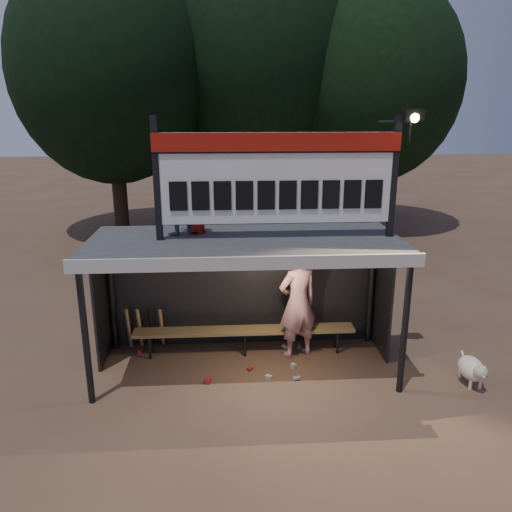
# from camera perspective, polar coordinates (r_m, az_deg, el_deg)

# --- Properties ---
(ground) EXTENTS (80.00, 80.00, 0.00)m
(ground) POSITION_cam_1_polar(r_m,az_deg,el_deg) (8.86, -1.15, -12.63)
(ground) COLOR brown
(ground) RESTS_ON ground
(player) EXTENTS (0.88, 0.74, 2.05)m
(player) POSITION_cam_1_polar(r_m,az_deg,el_deg) (8.88, 4.80, -5.30)
(player) COLOR silver
(player) RESTS_ON ground
(child_a) EXTENTS (0.67, 0.63, 1.10)m
(child_a) POSITION_cam_1_polar(r_m,az_deg,el_deg) (8.26, -9.16, 6.23)
(child_a) COLOR slate
(child_a) RESTS_ON dugout_shelter
(child_b) EXTENTS (0.50, 0.47, 0.86)m
(child_b) POSITION_cam_1_polar(r_m,az_deg,el_deg) (8.30, -6.86, 5.51)
(child_b) COLOR maroon
(child_b) RESTS_ON dugout_shelter
(dugout_shelter) EXTENTS (5.10, 2.08, 2.32)m
(dugout_shelter) POSITION_cam_1_polar(r_m,az_deg,el_deg) (8.36, -1.30, -0.69)
(dugout_shelter) COLOR #3A3A3C
(dugout_shelter) RESTS_ON ground
(scoreboard_assembly) EXTENTS (4.10, 0.27, 1.99)m
(scoreboard_assembly) POSITION_cam_1_polar(r_m,az_deg,el_deg) (7.83, 2.84, 9.22)
(scoreboard_assembly) COLOR black
(scoreboard_assembly) RESTS_ON dugout_shelter
(bench) EXTENTS (4.00, 0.35, 0.48)m
(bench) POSITION_cam_1_polar(r_m,az_deg,el_deg) (9.15, -1.32, -8.58)
(bench) COLOR olive
(bench) RESTS_ON ground
(tree_left) EXTENTS (6.46, 6.46, 9.27)m
(tree_left) POSITION_cam_1_polar(r_m,az_deg,el_deg) (18.15, -16.32, 19.73)
(tree_left) COLOR #312416
(tree_left) RESTS_ON ground
(tree_mid) EXTENTS (7.22, 7.22, 10.36)m
(tree_mid) POSITION_cam_1_polar(r_m,az_deg,el_deg) (19.36, 0.30, 22.05)
(tree_mid) COLOR black
(tree_mid) RESTS_ON ground
(tree_right) EXTENTS (6.08, 6.08, 8.72)m
(tree_right) POSITION_cam_1_polar(r_m,az_deg,el_deg) (19.01, 13.33, 18.78)
(tree_right) COLOR #2E2014
(tree_right) RESTS_ON ground
(dog) EXTENTS (0.36, 0.81, 0.49)m
(dog) POSITION_cam_1_polar(r_m,az_deg,el_deg) (8.96, 23.50, -11.76)
(dog) COLOR white
(dog) RESTS_ON ground
(bats) EXTENTS (0.67, 0.35, 0.84)m
(bats) POSITION_cam_1_polar(r_m,az_deg,el_deg) (9.52, -12.54, -8.01)
(bats) COLOR olive
(bats) RESTS_ON ground
(litter) EXTENTS (3.01, 1.27, 0.08)m
(litter) POSITION_cam_1_polar(r_m,az_deg,el_deg) (8.90, -0.23, -12.22)
(litter) COLOR #AA281D
(litter) RESTS_ON ground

